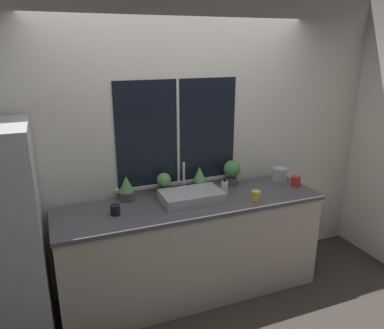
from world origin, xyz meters
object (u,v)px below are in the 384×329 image
at_px(sink, 191,196).
at_px(potted_plant_center_right, 199,179).
at_px(potted_plant_far_right, 232,171).
at_px(mug_black, 115,210).
at_px(potted_plant_far_left, 127,188).
at_px(kettle, 280,174).
at_px(mug_yellow, 256,196).
at_px(soap_bottle, 225,188).
at_px(potted_plant_center_left, 164,183).
at_px(mug_red, 296,181).

bearing_deg(sink, potted_plant_center_right, 52.06).
distance_m(potted_plant_far_right, mug_black, 1.23).
relative_size(sink, potted_plant_far_left, 2.31).
xyz_separation_m(potted_plant_far_left, kettle, (1.56, -0.06, -0.05)).
bearing_deg(mug_yellow, potted_plant_center_right, 131.61).
xyz_separation_m(potted_plant_far_left, potted_plant_center_right, (0.70, 0.00, -0.00)).
distance_m(potted_plant_far_left, potted_plant_far_right, 1.05).
relative_size(sink, soap_bottle, 3.13).
relative_size(potted_plant_far_left, potted_plant_center_left, 1.07).
height_order(potted_plant_center_left, kettle, potted_plant_center_left).
height_order(potted_plant_far_right, soap_bottle, potted_plant_far_right).
bearing_deg(potted_plant_center_left, sink, -49.16).
distance_m(potted_plant_center_left, potted_plant_far_right, 0.70).
bearing_deg(mug_red, sink, 178.15).
bearing_deg(potted_plant_far_left, soap_bottle, -13.12).
bearing_deg(mug_red, mug_yellow, -162.87).
bearing_deg(potted_plant_center_right, sink, -127.94).
height_order(potted_plant_center_left, mug_red, potted_plant_center_left).
height_order(potted_plant_center_left, potted_plant_center_right, potted_plant_center_right).
xyz_separation_m(sink, soap_bottle, (0.34, 0.01, 0.03)).
xyz_separation_m(sink, potted_plant_center_left, (-0.19, 0.22, 0.07)).
xyz_separation_m(mug_yellow, mug_black, (-1.23, 0.17, -0.00)).
height_order(mug_yellow, mug_red, mug_red).
relative_size(soap_bottle, kettle, 1.13).
height_order(mug_red, mug_black, mug_red).
xyz_separation_m(potted_plant_center_right, potted_plant_far_right, (0.35, 0.00, 0.04)).
xyz_separation_m(potted_plant_far_left, potted_plant_far_right, (1.05, 0.00, 0.03)).
xyz_separation_m(potted_plant_center_right, mug_black, (-0.85, -0.25, -0.07)).
distance_m(sink, kettle, 1.04).
bearing_deg(mug_black, sink, 3.04).
bearing_deg(sink, mug_yellow, -20.80).
bearing_deg(kettle, mug_red, -71.28).
bearing_deg(soap_bottle, mug_yellow, -46.70).
distance_m(soap_bottle, mug_red, 0.76).
height_order(mug_red, kettle, kettle).
relative_size(potted_plant_far_right, soap_bottle, 1.49).
relative_size(soap_bottle, mug_yellow, 1.91).
height_order(potted_plant_center_right, mug_red, potted_plant_center_right).
height_order(sink, potted_plant_center_right, sink).
bearing_deg(mug_yellow, mug_red, 17.13).
bearing_deg(kettle, soap_bottle, -168.72).
bearing_deg(mug_yellow, kettle, 36.12).
bearing_deg(potted_plant_far_left, mug_yellow, -21.38).
height_order(mug_black, kettle, kettle).
distance_m(sink, potted_plant_far_right, 0.57).
relative_size(sink, potted_plant_center_left, 2.49).
bearing_deg(mug_black, soap_bottle, 2.76).
distance_m(potted_plant_center_left, potted_plant_center_right, 0.35).
bearing_deg(kettle, potted_plant_far_right, 172.94).
bearing_deg(potted_plant_far_right, sink, -157.33).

